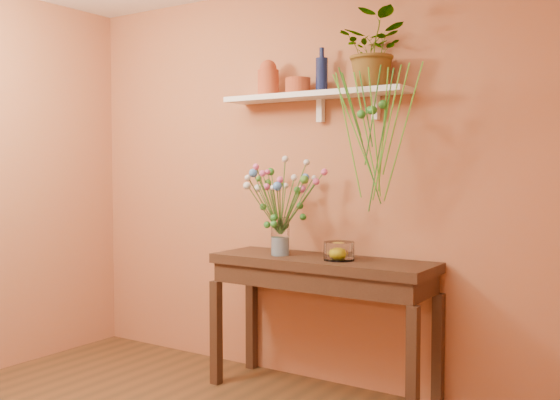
{
  "coord_description": "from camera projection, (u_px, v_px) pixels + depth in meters",
  "views": [
    {
      "loc": [
        2.18,
        -1.76,
        1.46
      ],
      "look_at": [
        0.0,
        1.55,
        1.25
      ],
      "focal_mm": 41.22,
      "sensor_mm": 36.0,
      "label": 1
    }
  ],
  "objects": [
    {
      "name": "room",
      "position": [
        76.0,
        192.0,
        2.67
      ],
      "size": [
        4.04,
        4.04,
        2.7
      ],
      "color": "#54341A",
      "rests_on": "ground"
    },
    {
      "name": "sideboard",
      "position": [
        322.0,
        278.0,
        4.06
      ],
      "size": [
        1.45,
        0.47,
        0.88
      ],
      "color": "#3D2918",
      "rests_on": "ground"
    },
    {
      "name": "wall_shelf",
      "position": [
        315.0,
        96.0,
        4.18
      ],
      "size": [
        1.3,
        0.24,
        0.19
      ],
      "color": "white",
      "rests_on": "room"
    },
    {
      "name": "terracotta_jug",
      "position": [
        268.0,
        79.0,
        4.34
      ],
      "size": [
        0.16,
        0.16,
        0.24
      ],
      "color": "#AC3D20",
      "rests_on": "wall_shelf"
    },
    {
      "name": "terracotta_pot",
      "position": [
        298.0,
        86.0,
        4.22
      ],
      "size": [
        0.2,
        0.2,
        0.1
      ],
      "primitive_type": "cylinder",
      "rotation": [
        0.0,
        0.0,
        -0.21
      ],
      "color": "#AC3D20",
      "rests_on": "wall_shelf"
    },
    {
      "name": "blue_bottle",
      "position": [
        322.0,
        74.0,
        4.16
      ],
      "size": [
        0.09,
        0.09,
        0.29
      ],
      "color": "#111A42",
      "rests_on": "wall_shelf"
    },
    {
      "name": "spider_plant",
      "position": [
        375.0,
        50.0,
        3.9
      ],
      "size": [
        0.42,
        0.37,
        0.45
      ],
      "primitive_type": "imported",
      "rotation": [
        0.0,
        0.0,
        0.04
      ],
      "color": "#2B7526",
      "rests_on": "wall_shelf"
    },
    {
      "name": "plant_fronds",
      "position": [
        373.0,
        120.0,
        3.76
      ],
      "size": [
        0.64,
        0.35,
        0.83
      ],
      "color": "#2B7526",
      "rests_on": "wall_shelf"
    },
    {
      "name": "glass_vase",
      "position": [
        280.0,
        239.0,
        4.16
      ],
      "size": [
        0.12,
        0.12,
        0.25
      ],
      "color": "white",
      "rests_on": "sideboard"
    },
    {
      "name": "bouquet",
      "position": [
        281.0,
        189.0,
        4.15
      ],
      "size": [
        0.46,
        0.51,
        0.51
      ],
      "color": "#386B28",
      "rests_on": "glass_vase"
    },
    {
      "name": "glass_bowl",
      "position": [
        339.0,
        252.0,
        3.95
      ],
      "size": [
        0.19,
        0.19,
        0.11
      ],
      "color": "white",
      "rests_on": "sideboard"
    },
    {
      "name": "lemon",
      "position": [
        338.0,
        253.0,
        3.96
      ],
      "size": [
        0.08,
        0.08,
        0.08
      ],
      "primitive_type": "sphere",
      "color": "yellow",
      "rests_on": "glass_bowl"
    },
    {
      "name": "carton",
      "position": [
        277.0,
        246.0,
        4.19
      ],
      "size": [
        0.06,
        0.05,
        0.12
      ],
      "primitive_type": "cube",
      "rotation": [
        0.0,
        0.0,
        0.07
      ],
      "color": "#2F677F",
      "rests_on": "sideboard"
    }
  ]
}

